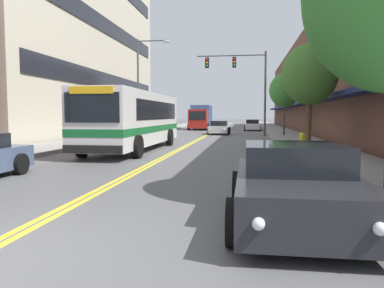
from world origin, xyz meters
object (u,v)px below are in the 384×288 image
Objects in this scene: city_bus at (135,118)px; fire_hydrant at (302,143)px; box_truck at (201,117)px; street_lamp_left_far at (143,79)px; street_tree_right_mid at (310,75)px; car_dark_grey_parked_left_near at (159,128)px; traffic_signal_mast at (243,76)px; street_tree_right_far at (285,90)px; car_silver_moving_lead at (219,128)px; car_charcoal_parked_right_foreground at (295,186)px; car_white_parked_right_mid at (252,125)px.

city_bus is 11.95× the size of fire_hydrant.
box_truck is 0.85× the size of street_lamp_left_far.
car_dark_grey_parked_left_near is at bearing 128.88° from street_tree_right_mid.
street_tree_right_far is (3.51, -1.40, -1.38)m from traffic_signal_mast.
street_tree_right_mid reaches higher than box_truck.
car_silver_moving_lead is 9.42m from street_lamp_left_far.
city_bus is 2.16× the size of street_tree_right_far.
street_tree_right_mid is (3.49, -14.04, -1.40)m from traffic_signal_mast.
street_lamp_left_far is 8.57× the size of fire_hydrant.
car_charcoal_parked_right_foreground is 0.95× the size of car_white_parked_right_mid.
street_lamp_left_far is (-2.73, -17.42, 3.24)m from box_truck.
city_bus is 8.75m from fire_hydrant.
box_truck is 17.65m from street_tree_right_far.
street_tree_right_mid reaches higher than car_dark_grey_parked_left_near.
street_lamp_left_far reaches higher than fire_hydrant.
city_bus is at bearing -176.51° from street_tree_right_mid.
street_tree_right_mid is (9.04, 0.55, 2.20)m from city_bus.
street_tree_right_mid is at bearing -41.39° from street_lamp_left_far.
street_tree_right_mid is (2.34, 13.39, 3.26)m from car_charcoal_parked_right_foreground.
street_lamp_left_far is 1.51× the size of street_tree_right_mid.
traffic_signal_mast is (2.26, -2.24, 4.70)m from car_silver_moving_lead.
box_truck is 17.93m from street_lamp_left_far.
street_tree_right_far reaches higher than car_charcoal_parked_right_foreground.
street_tree_right_mid is at bearing 80.06° from car_charcoal_parked_right_foreground.
street_tree_right_mid reaches higher than car_white_parked_right_mid.
car_silver_moving_lead is at bearing -74.53° from box_truck.
box_truck is (0.14, 28.23, -0.12)m from city_bus.
box_truck is 15.14m from traffic_signal_mast.
car_silver_moving_lead is at bearing 96.54° from car_charcoal_parked_right_foreground.
car_white_parked_right_mid is at bearing 53.35° from car_dark_grey_parked_left_near.
fire_hydrant is (2.71, -17.29, -4.66)m from traffic_signal_mast.
fire_hydrant is (1.64, -28.88, 0.03)m from car_white_parked_right_mid.
car_dark_grey_parked_left_near reaches higher than car_charcoal_parked_right_foreground.
street_tree_right_far is (11.19, -1.23, 3.29)m from car_dark_grey_parked_left_near.
car_dark_grey_parked_left_near is 0.80× the size of street_tree_right_far.
car_charcoal_parked_right_foreground is at bearing -72.04° from car_dark_grey_parked_left_near.
box_truck is at bearing 107.83° from street_tree_right_mid.
car_silver_moving_lead is 20.15m from fire_hydrant.
street_tree_right_mid reaches higher than city_bus.
street_tree_right_mid is at bearing -72.17° from box_truck.
street_tree_right_far reaches higher than fire_hydrant.
traffic_signal_mast is at bearing 69.17° from city_bus.
street_lamp_left_far reaches higher than car_silver_moving_lead.
car_silver_moving_lead is 11.87m from box_truck.
box_truck is 29.17m from street_tree_right_mid.
fire_hydrant is (1.56, 10.13, -0.00)m from car_charcoal_parked_right_foreground.
car_dark_grey_parked_left_near is 0.79× the size of street_tree_right_mid.
car_white_parked_right_mid is at bearing 70.45° from car_silver_moving_lead.
car_silver_moving_lead is at bearing 45.63° from street_lamp_left_far.
street_lamp_left_far is at bearing 103.50° from city_bus.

